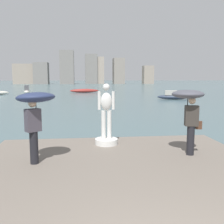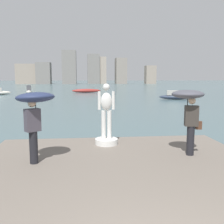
# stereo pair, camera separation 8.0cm
# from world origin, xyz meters

# --- Properties ---
(ground_plane) EXTENTS (400.00, 400.00, 0.00)m
(ground_plane) POSITION_xyz_m (0.00, 40.00, 0.00)
(ground_plane) COLOR #4C666B
(pier) EXTENTS (7.73, 10.56, 0.40)m
(pier) POSITION_xyz_m (0.00, 2.28, 0.20)
(pier) COLOR #70665B
(pier) RESTS_ON ground
(statue_white_figure) EXTENTS (0.78, 0.78, 2.09)m
(statue_white_figure) POSITION_xyz_m (-0.17, 6.54, 1.11)
(statue_white_figure) COLOR white
(statue_white_figure) RESTS_ON pier
(onlooker_left) EXTENTS (1.42, 1.42, 1.95)m
(onlooker_left) POSITION_xyz_m (-2.22, 4.83, 1.94)
(onlooker_left) COLOR black
(onlooker_left) RESTS_ON pier
(onlooker_right) EXTENTS (1.10, 1.10, 1.94)m
(onlooker_right) POSITION_xyz_m (2.14, 5.09, 1.91)
(onlooker_right) COLOR black
(onlooker_right) RESTS_ON pier
(boat_near) EXTENTS (4.07, 2.02, 1.10)m
(boat_near) POSITION_xyz_m (10.18, 28.87, 0.40)
(boat_near) COLOR #2D384C
(boat_near) RESTS_ON ground
(boat_mid) EXTENTS (5.24, 1.24, 0.66)m
(boat_mid) POSITION_xyz_m (-0.77, 44.85, 0.33)
(boat_mid) COLOR #9E2D28
(boat_mid) RESTS_ON ground
(boat_far) EXTENTS (1.85, 5.16, 1.40)m
(boat_far) POSITION_xyz_m (-10.67, 43.57, 0.48)
(boat_far) COLOR silver
(boat_far) RESTS_ON ground
(distant_skyline) EXTENTS (59.60, 10.68, 13.88)m
(distant_skyline) POSITION_xyz_m (-3.03, 110.55, 5.53)
(distant_skyline) COLOR gray
(distant_skyline) RESTS_ON ground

